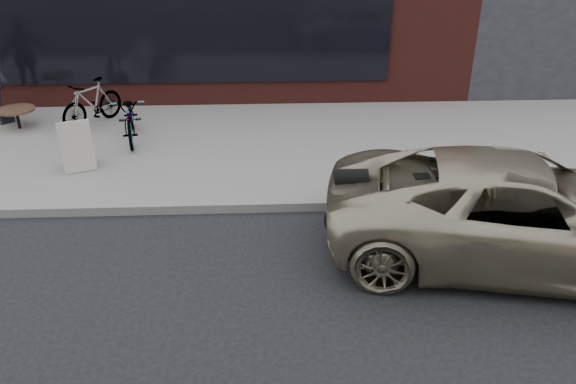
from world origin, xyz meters
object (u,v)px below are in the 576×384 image
object	(u,v)px
sandwich_sign	(76,145)
cafe_table	(16,110)
bicycle_front	(130,117)
minivan	(521,212)
motorcycle	(389,204)
bicycle_rear	(92,103)

from	to	relation	value
sandwich_sign	cafe_table	bearing A→B (deg)	109.72
bicycle_front	minivan	bearing A→B (deg)	-46.97
sandwich_sign	cafe_table	distance (m)	2.75
motorcycle	minivan	size ratio (longest dim) A/B	0.41
minivan	bicycle_front	bearing A→B (deg)	65.80
bicycle_rear	cafe_table	size ratio (longest dim) A/B	2.14
minivan	sandwich_sign	bearing A→B (deg)	77.44
bicycle_rear	cafe_table	bearing A→B (deg)	-141.38
sandwich_sign	bicycle_front	bearing A→B (deg)	41.21
motorcycle	bicycle_rear	world-z (taller)	motorcycle
bicycle_rear	sandwich_sign	distance (m)	2.23
bicycle_front	sandwich_sign	distance (m)	1.49
bicycle_front	motorcycle	bearing A→B (deg)	-52.04
bicycle_rear	cafe_table	world-z (taller)	bicycle_rear
minivan	cafe_table	bearing A→B (deg)	70.82
minivan	bicycle_rear	xyz separation A→B (m)	(-6.97, 5.16, -0.08)
minivan	cafe_table	distance (m)	9.87
minivan	sandwich_sign	world-z (taller)	minivan
bicycle_rear	sandwich_sign	bearing A→B (deg)	-49.44
sandwich_sign	motorcycle	bearing A→B (deg)	-47.50
motorcycle	bicycle_rear	size ratio (longest dim) A/B	1.31
motorcycle	bicycle_rear	bearing A→B (deg)	139.66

